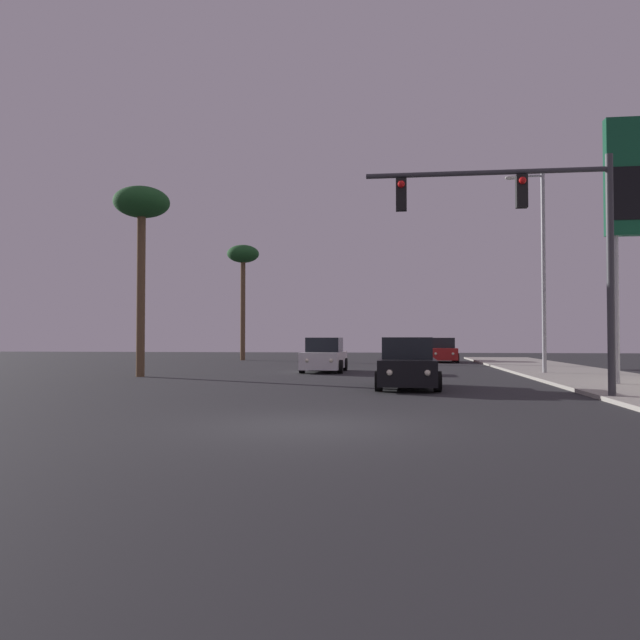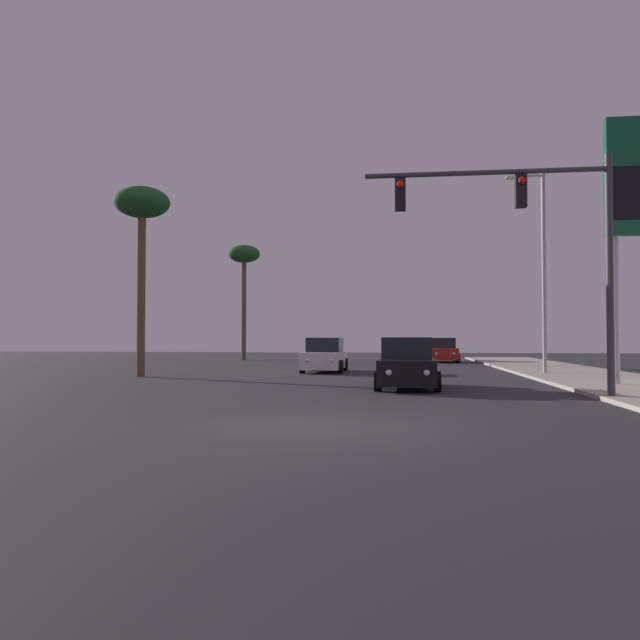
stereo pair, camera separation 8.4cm
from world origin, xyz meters
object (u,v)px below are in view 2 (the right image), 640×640
Objects in this scene: car_black at (407,365)px; street_lamp at (541,261)px; palm_tree_near at (142,212)px; palm_tree_far at (244,260)px; car_red at (443,351)px; gas_station_sign at (636,191)px; traffic_light_mast at (538,227)px; car_white at (325,356)px.

street_lamp reaches higher than car_black.
street_lamp is 17.75m from palm_tree_near.
palm_tree_near is 20.01m from palm_tree_far.
car_red is 0.50× the size of palm_tree_far.
street_lamp is (3.32, -14.92, 4.36)m from car_red.
street_lamp is at bearing 103.65° from gas_station_sign.
traffic_light_mast is at bearing 137.37° from car_black.
car_red is 16.16m from palm_tree_far.
car_red is 15.89m from street_lamp.
palm_tree_near is (-14.02, -18.15, 6.34)m from car_red.
traffic_light_mast is 32.15m from palm_tree_far.
car_black is 0.65× the size of traffic_light_mast.
gas_station_sign is at bearing 145.94° from car_white.
street_lamp is 1.10× the size of palm_tree_near.
traffic_light_mast is at bearing 121.35° from car_white.
car_white and car_red have the same top height.
palm_tree_far is at bearing -61.04° from car_white.
car_black is at bearing -170.82° from gas_station_sign.
palm_tree_far is at bearing 129.67° from gas_station_sign.
palm_tree_near reaches higher than car_black.
street_lamp is 24.63m from palm_tree_far.
palm_tree_near reaches higher than car_white.
palm_tree_far reaches higher than car_white.
car_black is at bearing 113.61° from car_white.
gas_station_sign is 1.04× the size of palm_tree_far.
street_lamp is 1.04× the size of palm_tree_far.
palm_tree_far is at bearing -63.68° from car_black.
palm_tree_far is at bearing 118.59° from traffic_light_mast.
car_white is 0.53× the size of palm_tree_near.
gas_station_sign is at bearing -50.33° from palm_tree_far.
gas_station_sign reaches higher than traffic_light_mast.
palm_tree_near is 0.95× the size of palm_tree_far.
palm_tree_near is (-11.28, 4.79, 6.34)m from car_black.
street_lamp reaches higher than traffic_light_mast.
palm_tree_near is at bearing -22.19° from car_black.
street_lamp is at bearing 77.30° from traffic_light_mast.
gas_station_sign is 19.32m from palm_tree_near.
car_white is at bearing 144.46° from gas_station_sign.
car_red is 0.65× the size of traffic_light_mast.
car_white is at bearing -62.52° from palm_tree_far.
street_lamp is (2.56, 11.35, 0.43)m from traffic_light_mast.
traffic_light_mast is (0.76, -26.27, 3.93)m from car_red.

